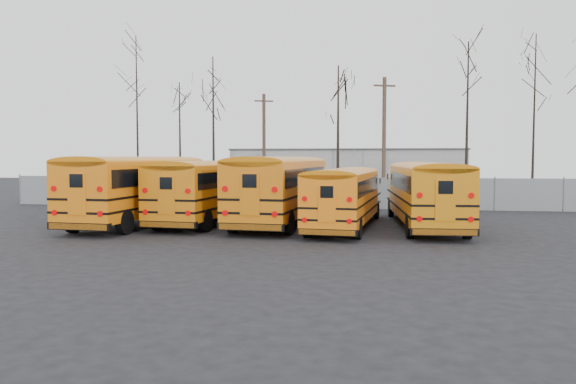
% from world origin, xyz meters
% --- Properties ---
extents(ground, '(120.00, 120.00, 0.00)m').
position_xyz_m(ground, '(0.00, 0.00, 0.00)').
color(ground, black).
rests_on(ground, ground).
extents(fence, '(40.00, 0.04, 2.00)m').
position_xyz_m(fence, '(0.00, 12.00, 1.00)').
color(fence, gray).
rests_on(fence, ground).
extents(distant_building, '(22.00, 8.00, 4.00)m').
position_xyz_m(distant_building, '(2.00, 32.00, 2.00)').
color(distant_building, '#B6B6B1').
rests_on(distant_building, ground).
extents(bus_a, '(3.66, 12.22, 3.37)m').
position_xyz_m(bus_a, '(-6.73, 2.16, 1.98)').
color(bus_a, black).
rests_on(bus_a, ground).
extents(bus_b, '(3.55, 11.49, 3.17)m').
position_xyz_m(bus_b, '(-3.49, 3.26, 1.86)').
color(bus_b, black).
rests_on(bus_b, ground).
extents(bus_c, '(3.69, 12.21, 3.37)m').
position_xyz_m(bus_c, '(0.17, 3.09, 1.97)').
color(bus_c, black).
rests_on(bus_c, ground).
extents(bus_d, '(3.29, 10.27, 2.83)m').
position_xyz_m(bus_d, '(3.32, 1.67, 1.66)').
color(bus_d, black).
rests_on(bus_d, ground).
extents(bus_e, '(3.21, 11.20, 3.10)m').
position_xyz_m(bus_e, '(7.01, 2.56, 1.81)').
color(bus_e, black).
rests_on(bus_e, ground).
extents(utility_pole_left, '(1.36, 0.66, 8.07)m').
position_xyz_m(utility_pole_left, '(-3.65, 17.85, 4.15)').
color(utility_pole_left, '#4A352A').
rests_on(utility_pole_left, ground).
extents(utility_pole_right, '(1.51, 0.66, 8.82)m').
position_xyz_m(utility_pole_right, '(5.29, 15.64, 4.53)').
color(utility_pole_right, '#4E392C').
rests_on(utility_pole_right, ground).
extents(tree_0, '(0.26, 0.26, 12.70)m').
position_xyz_m(tree_0, '(-13.68, 17.62, 6.35)').
color(tree_0, black).
rests_on(tree_0, ground).
extents(tree_1, '(0.26, 0.26, 9.07)m').
position_xyz_m(tree_1, '(-10.27, 17.78, 4.54)').
color(tree_1, black).
rests_on(tree_1, ground).
extents(tree_2, '(0.26, 0.26, 10.55)m').
position_xyz_m(tree_2, '(-6.95, 15.59, 5.28)').
color(tree_2, black).
rests_on(tree_2, ground).
extents(tree_3, '(0.26, 0.26, 9.67)m').
position_xyz_m(tree_3, '(2.11, 15.43, 4.84)').
color(tree_3, black).
rests_on(tree_3, ground).
extents(tree_4, '(0.26, 0.26, 11.37)m').
position_xyz_m(tree_4, '(11.07, 17.06, 5.68)').
color(tree_4, black).
rests_on(tree_4, ground).
extents(tree_5, '(0.26, 0.26, 11.44)m').
position_xyz_m(tree_5, '(15.14, 15.62, 5.72)').
color(tree_5, black).
rests_on(tree_5, ground).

